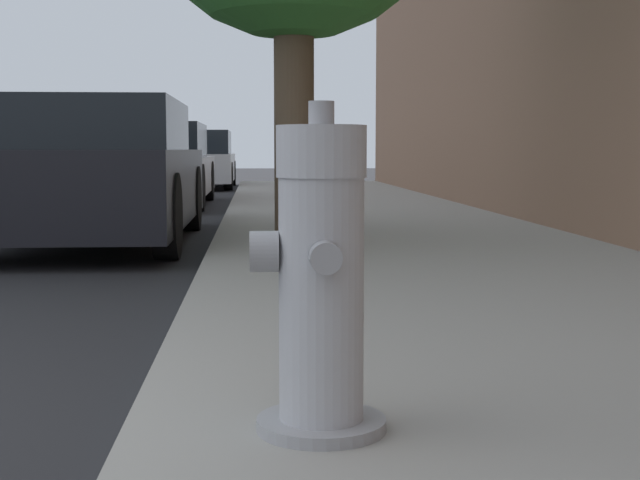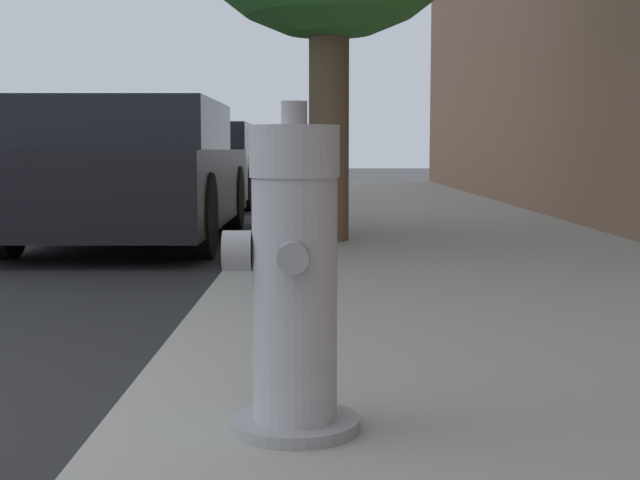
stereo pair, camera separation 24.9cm
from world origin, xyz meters
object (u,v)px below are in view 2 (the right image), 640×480
(parked_car_mid, at_px, (201,165))
(parked_car_far, at_px, (245,160))
(fire_hydrant, at_px, (291,284))
(parked_car_near, at_px, (132,173))

(parked_car_mid, bearing_deg, parked_car_far, 88.35)
(fire_hydrant, bearing_deg, parked_car_near, 105.56)
(fire_hydrant, relative_size, parked_car_far, 0.22)
(parked_car_near, distance_m, parked_car_far, 12.33)
(parked_car_near, bearing_deg, parked_car_mid, 90.71)
(parked_car_near, xyz_separation_m, parked_car_mid, (-0.07, 5.79, -0.03))
(parked_car_mid, xyz_separation_m, parked_car_far, (0.19, 6.54, -0.00))
(fire_hydrant, height_order, parked_car_mid, parked_car_mid)
(fire_hydrant, bearing_deg, parked_car_mid, 98.55)
(fire_hydrant, relative_size, parked_car_near, 0.21)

